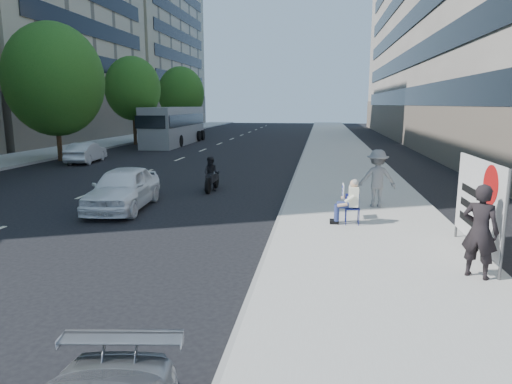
% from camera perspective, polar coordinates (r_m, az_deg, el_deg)
% --- Properties ---
extents(ground, '(160.00, 160.00, 0.00)m').
position_cam_1_polar(ground, '(9.88, -8.23, -10.21)').
color(ground, black).
rests_on(ground, ground).
extents(near_sidewalk, '(5.00, 120.00, 0.15)m').
position_cam_1_polar(near_sidewalk, '(29.07, 10.67, 3.87)').
color(near_sidewalk, '#A8A69E').
rests_on(near_sidewalk, ground).
extents(far_sidewalk, '(4.50, 120.00, 0.15)m').
position_cam_1_polar(far_sidewalk, '(34.92, -25.83, 4.12)').
color(far_sidewalk, '#A8A69E').
rests_on(far_sidewalk, ground).
extents(far_bldg_north, '(22.00, 28.00, 28.00)m').
position_cam_1_polar(far_bldg_north, '(78.69, -17.43, 18.06)').
color(far_bldg_north, '#B9AC8B').
rests_on(far_bldg_north, ground).
extents(near_building, '(14.00, 70.00, 20.00)m').
position_cam_1_polar(near_building, '(43.76, 28.62, 18.12)').
color(near_building, gray).
rests_on(near_building, ground).
extents(tree_far_c, '(6.00, 6.00, 8.47)m').
position_cam_1_polar(tree_far_c, '(31.46, -23.91, 12.69)').
color(tree_far_c, '#382616').
rests_on(tree_far_c, ground).
extents(tree_far_d, '(4.80, 4.80, 7.65)m').
position_cam_1_polar(tree_far_d, '(42.16, -15.14, 12.37)').
color(tree_far_d, '#382616').
rests_on(tree_far_d, ground).
extents(tree_far_e, '(5.40, 5.40, 7.89)m').
position_cam_1_polar(tree_far_e, '(55.32, -9.36, 12.04)').
color(tree_far_e, '#382616').
rests_on(tree_far_e, ground).
extents(seated_protester, '(0.83, 1.12, 1.31)m').
position_cam_1_polar(seated_protester, '(13.32, 11.51, -0.86)').
color(seated_protester, navy).
rests_on(seated_protester, near_sidewalk).
extents(jogger, '(1.25, 0.74, 1.92)m').
position_cam_1_polar(jogger, '(15.74, 14.89, 1.66)').
color(jogger, slate).
rests_on(jogger, near_sidewalk).
extents(pedestrian_woman, '(0.82, 0.76, 1.89)m').
position_cam_1_polar(pedestrian_woman, '(9.98, 26.21, -4.42)').
color(pedestrian_woman, black).
rests_on(pedestrian_woman, near_sidewalk).
extents(protest_banner, '(0.08, 3.06, 2.20)m').
position_cam_1_polar(protest_banner, '(11.32, 26.04, -1.11)').
color(protest_banner, '#4C4C4C').
rests_on(protest_banner, near_sidewalk).
extents(white_sedan_near, '(2.08, 4.38, 1.45)m').
position_cam_1_polar(white_sedan_near, '(16.22, -16.29, 0.47)').
color(white_sedan_near, white).
rests_on(white_sedan_near, ground).
extents(white_sedan_mid, '(1.76, 3.89, 1.24)m').
position_cam_1_polar(white_sedan_mid, '(30.05, -20.48, 4.64)').
color(white_sedan_mid, silver).
rests_on(white_sedan_mid, ground).
extents(motorcycle, '(0.70, 2.04, 1.42)m').
position_cam_1_polar(motorcycle, '(18.97, -5.57, 2.05)').
color(motorcycle, black).
rests_on(motorcycle, ground).
extents(bus, '(2.94, 12.12, 3.30)m').
position_cam_1_polar(bus, '(42.00, -10.11, 8.14)').
color(bus, gray).
rests_on(bus, ground).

